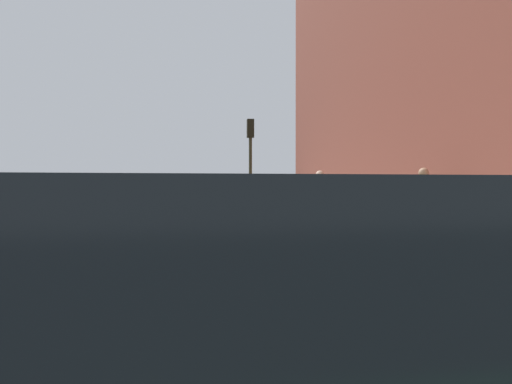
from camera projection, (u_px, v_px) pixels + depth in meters
The scene contains 12 objects.
ground_plane at pixel (217, 242), 13.14m from camera, with size 56.00×56.00×0.00m, color black.
sidewalk at pixel (332, 238), 13.56m from camera, with size 28.00×4.60×0.15m, color gray.
lane_stripe_centre at pixel (97, 244), 12.73m from camera, with size 28.00×0.14×0.01m, color gold.
snow_bank_curb at pixel (231, 227), 17.11m from camera, with size 7.70×0.56×0.22m, color white.
parked_car_green at pixel (333, 374), 1.89m from camera, with size 4.36×2.01×1.51m.
parked_car_maroon at pixel (232, 233), 7.93m from camera, with size 4.43×1.93×1.51m.
parked_car_red at pixel (219, 214), 13.62m from camera, with size 4.39×1.97×1.51m.
pedestrian_olive_coat at pixel (424, 204), 11.37m from camera, with size 0.55×0.59×1.84m.
pedestrian_tan_coat at pixel (320, 202), 13.18m from camera, with size 0.57×0.58×1.84m.
pedestrian_black_coat at pixel (271, 203), 15.14m from camera, with size 0.51×0.53×1.66m.
traffic_light_pole at pixel (250, 153), 18.08m from camera, with size 0.35×0.26×3.98m.
rolling_suitcase at pixel (432, 233), 11.02m from camera, with size 0.34×0.22×0.99m.
Camera 1 is at (-13.16, 0.59, 1.49)m, focal length 33.35 mm.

